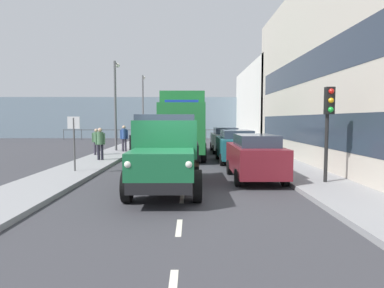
% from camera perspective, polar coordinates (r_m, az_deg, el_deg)
% --- Properties ---
extents(ground_plane, '(80.00, 80.00, 0.00)m').
position_cam_1_polar(ground_plane, '(18.68, -1.03, -2.72)').
color(ground_plane, '#38383D').
extents(sidewalk_left, '(2.26, 37.66, 0.15)m').
position_cam_1_polar(sidewalk_left, '(19.20, 13.27, -2.42)').
color(sidewalk_left, gray).
rests_on(sidewalk_left, ground_plane).
extents(sidewalk_right, '(2.26, 37.66, 0.15)m').
position_cam_1_polar(sidewalk_right, '(19.32, -15.24, -2.41)').
color(sidewalk_right, gray).
rests_on(sidewalk_right, ground_plane).
extents(road_centreline_markings, '(0.12, 33.98, 0.01)m').
position_cam_1_polar(road_centreline_markings, '(18.24, -1.04, -2.88)').
color(road_centreline_markings, silver).
rests_on(road_centreline_markings, ground_plane).
extents(building_terrace, '(6.51, 20.24, 9.38)m').
position_cam_1_polar(building_terrace, '(18.53, 28.91, 11.22)').
color(building_terrace, beige).
rests_on(building_terrace, ground_plane).
extents(building_far_block, '(6.50, 14.71, 7.45)m').
position_cam_1_polar(building_far_block, '(34.07, 14.91, 6.58)').
color(building_far_block, silver).
rests_on(building_far_block, ground_plane).
extents(sea_horizon, '(80.00, 0.80, 5.00)m').
position_cam_1_polar(sea_horizon, '(40.37, -0.64, 4.60)').
color(sea_horizon, gray).
rests_on(sea_horizon, ground_plane).
extents(seawall_railing, '(28.08, 0.08, 1.20)m').
position_cam_1_polar(seawall_railing, '(36.79, -0.67, 2.16)').
color(seawall_railing, '#4C5156').
rests_on(seawall_railing, ground_plane).
extents(truck_vintage_green, '(2.17, 5.64, 2.43)m').
position_cam_1_polar(truck_vintage_green, '(10.29, -4.60, -1.86)').
color(truck_vintage_green, black).
rests_on(truck_vintage_green, ground_plane).
extents(lorry_cargo_green, '(2.58, 8.20, 3.87)m').
position_cam_1_polar(lorry_cargo_green, '(20.06, -1.59, 3.70)').
color(lorry_cargo_green, '#1E7033').
rests_on(lorry_cargo_green, ground_plane).
extents(car_maroon_kerbside_near, '(1.78, 3.98, 1.72)m').
position_cam_1_polar(car_maroon_kerbside_near, '(12.53, 10.86, -2.13)').
color(car_maroon_kerbside_near, maroon).
rests_on(car_maroon_kerbside_near, ground_plane).
extents(car_teal_kerbside_1, '(1.91, 4.21, 1.72)m').
position_cam_1_polar(car_teal_kerbside_1, '(17.54, 7.64, -0.27)').
color(car_teal_kerbside_1, '#1E6670').
rests_on(car_teal_kerbside_1, ground_plane).
extents(car_silver_kerbside_2, '(1.90, 4.12, 1.72)m').
position_cam_1_polar(car_silver_kerbside_2, '(22.92, 5.77, 0.80)').
color(car_silver_kerbside_2, '#B7BABF').
rests_on(car_silver_kerbside_2, ground_plane).
extents(car_black_oppositeside_0, '(1.93, 4.62, 1.72)m').
position_cam_1_polar(car_black_oppositeside_0, '(23.01, -7.54, 0.81)').
color(car_black_oppositeside_0, black).
rests_on(car_black_oppositeside_0, ground_plane).
extents(car_grey_oppositeside_1, '(1.93, 4.61, 1.72)m').
position_cam_1_polar(car_grey_oppositeside_1, '(29.02, -6.03, 1.53)').
color(car_grey_oppositeside_1, slate).
rests_on(car_grey_oppositeside_1, ground_plane).
extents(pedestrian_near_railing, '(0.53, 0.34, 1.69)m').
position_cam_1_polar(pedestrian_near_railing, '(17.89, -15.70, 0.49)').
color(pedestrian_near_railing, black).
rests_on(pedestrian_near_railing, sidewalk_right).
extents(pedestrian_couple_a, '(0.53, 0.34, 1.58)m').
position_cam_1_polar(pedestrian_couple_a, '(20.52, -16.32, 0.75)').
color(pedestrian_couple_a, '#383342').
rests_on(pedestrian_couple_a, sidewalk_right).
extents(pedestrian_strolling, '(0.53, 0.34, 1.73)m').
position_cam_1_polar(pedestrian_strolling, '(22.27, -11.75, 1.34)').
color(pedestrian_strolling, '#383342').
rests_on(pedestrian_strolling, sidewalk_right).
extents(traffic_light_near, '(0.28, 0.41, 3.20)m').
position_cam_1_polar(traffic_light_near, '(11.86, 22.68, 4.90)').
color(traffic_light_near, black).
rests_on(traffic_light_near, sidewalk_left).
extents(lamp_post_promenade, '(0.32, 1.14, 6.10)m').
position_cam_1_polar(lamp_post_promenade, '(23.32, -13.13, 7.94)').
color(lamp_post_promenade, '#59595B').
rests_on(lamp_post_promenade, sidewalk_right).
extents(lamp_post_far, '(0.32, 1.14, 6.65)m').
position_cam_1_polar(lamp_post_far, '(34.23, -8.50, 7.28)').
color(lamp_post_far, '#59595B').
rests_on(lamp_post_far, sidewalk_right).
extents(street_sign, '(0.50, 0.07, 2.25)m').
position_cam_1_polar(street_sign, '(14.30, -19.86, 1.65)').
color(street_sign, '#4C4C4C').
rests_on(street_sign, sidewalk_right).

